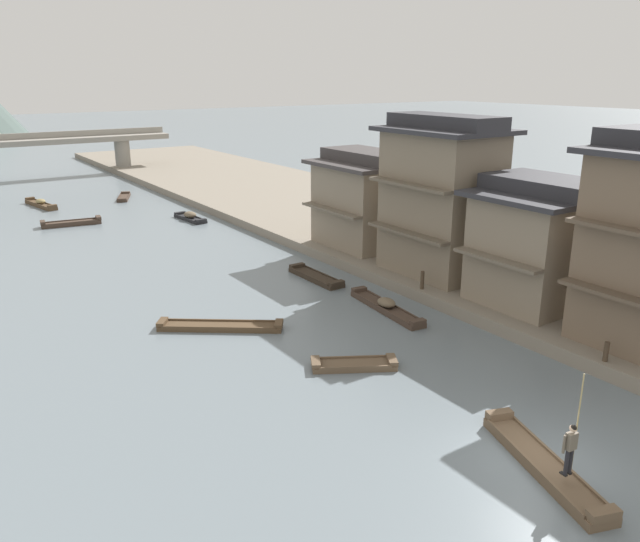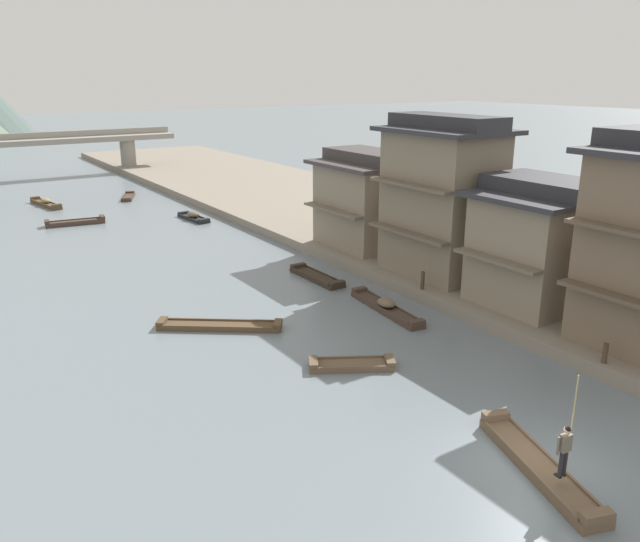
% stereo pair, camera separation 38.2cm
% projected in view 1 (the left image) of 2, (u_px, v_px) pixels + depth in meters
% --- Properties ---
extents(ground_plane, '(400.00, 400.00, 0.00)m').
position_uv_depth(ground_plane, '(535.00, 462.00, 19.38)').
color(ground_plane, slate).
extents(riverbank_right, '(18.00, 110.00, 0.63)m').
position_uv_depth(riverbank_right, '(356.00, 216.00, 51.39)').
color(riverbank_right, gray).
rests_on(riverbank_right, ground).
extents(boat_foreground_poled, '(2.72, 5.56, 0.55)m').
position_uv_depth(boat_foreground_poled, '(544.00, 465.00, 18.92)').
color(boat_foreground_poled, brown).
rests_on(boat_foreground_poled, ground).
extents(boatman_person, '(0.57, 0.27, 3.04)m').
position_uv_depth(boatman_person, '(571.00, 443.00, 17.58)').
color(boatman_person, black).
rests_on(boatman_person, boat_foreground_poled).
extents(boat_moored_nearest, '(2.37, 3.99, 0.36)m').
position_uv_depth(boat_moored_nearest, '(124.00, 197.00, 60.37)').
color(boat_moored_nearest, '#423328').
rests_on(boat_moored_nearest, ground).
extents(boat_moored_second, '(5.27, 4.22, 0.39)m').
position_uv_depth(boat_moored_second, '(220.00, 326.00, 29.48)').
color(boat_moored_second, brown).
rests_on(boat_moored_second, ground).
extents(boat_moored_third, '(1.09, 4.43, 0.43)m').
position_uv_depth(boat_moored_third, '(316.00, 277.00, 36.58)').
color(boat_moored_third, '#33281E').
rests_on(boat_moored_third, ground).
extents(boat_moored_far, '(1.38, 3.96, 0.70)m').
position_uv_depth(boat_moored_far, '(190.00, 217.00, 51.47)').
color(boat_moored_far, '#232326').
rests_on(boat_moored_far, ground).
extents(boat_midriver_drifting, '(3.49, 2.62, 0.37)m').
position_uv_depth(boat_midriver_drifting, '(354.00, 364.00, 25.59)').
color(boat_midriver_drifting, brown).
rests_on(boat_midriver_drifting, ground).
extents(boat_midriver_upstream, '(1.47, 5.68, 0.67)m').
position_uv_depth(boat_midriver_upstream, '(386.00, 307.00, 31.68)').
color(boat_midriver_upstream, '#423328').
rests_on(boat_midriver_upstream, ground).
extents(boat_upstream_distant, '(4.58, 1.68, 0.54)m').
position_uv_depth(boat_upstream_distant, '(71.00, 223.00, 49.70)').
color(boat_upstream_distant, '#423328').
rests_on(boat_upstream_distant, ground).
extents(boat_crossing_west, '(1.85, 5.36, 0.70)m').
position_uv_depth(boat_crossing_west, '(41.00, 204.00, 56.68)').
color(boat_crossing_west, brown).
rests_on(boat_crossing_west, ground).
extents(house_waterfront_second, '(6.69, 5.65, 6.14)m').
position_uv_depth(house_waterfront_second, '(541.00, 242.00, 30.54)').
color(house_waterfront_second, gray).
rests_on(house_waterfront_second, riverbank_right).
extents(house_waterfront_tall, '(5.27, 6.78, 8.74)m').
position_uv_depth(house_waterfront_tall, '(441.00, 197.00, 34.69)').
color(house_waterfront_tall, '#7F705B').
rests_on(house_waterfront_tall, riverbank_right).
extents(house_waterfront_narrow, '(6.35, 6.60, 6.14)m').
position_uv_depth(house_waterfront_narrow, '(368.00, 199.00, 41.03)').
color(house_waterfront_narrow, gray).
rests_on(house_waterfront_narrow, riverbank_right).
extents(mooring_post_dock_near, '(0.20, 0.20, 0.82)m').
position_uv_depth(mooring_post_dock_near, '(606.00, 352.00, 24.60)').
color(mooring_post_dock_near, '#473828').
rests_on(mooring_post_dock_near, riverbank_right).
extents(mooring_post_dock_mid, '(0.20, 0.20, 0.98)m').
position_uv_depth(mooring_post_dock_mid, '(422.00, 280.00, 32.90)').
color(mooring_post_dock_mid, '#473828').
rests_on(mooring_post_dock_mid, riverbank_right).
extents(stone_bridge, '(27.91, 2.40, 5.07)m').
position_uv_depth(stone_bridge, '(49.00, 148.00, 72.07)').
color(stone_bridge, gray).
rests_on(stone_bridge, ground).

